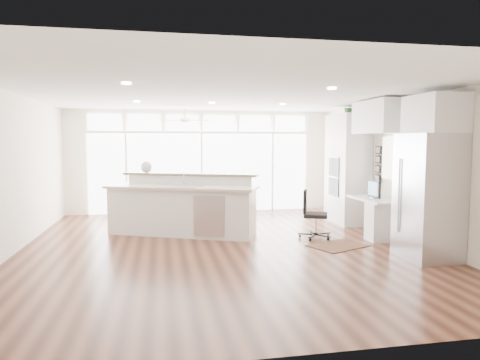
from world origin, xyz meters
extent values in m
cube|color=#3D1D12|center=(0.00, 0.00, -0.01)|extent=(7.00, 8.00, 0.02)
cube|color=white|center=(0.00, 0.00, 2.70)|extent=(7.00, 8.00, 0.02)
cube|color=white|center=(0.00, 4.00, 1.35)|extent=(7.00, 0.04, 2.70)
cube|color=white|center=(0.00, -4.00, 1.35)|extent=(7.00, 0.04, 2.70)
cube|color=white|center=(-3.50, 0.00, 1.35)|extent=(0.04, 8.00, 2.70)
cube|color=white|center=(3.50, 0.00, 1.35)|extent=(0.04, 8.00, 2.70)
cube|color=silver|center=(0.00, 3.94, 1.05)|extent=(5.80, 0.06, 2.08)
cube|color=silver|center=(0.00, 3.94, 2.38)|extent=(5.90, 0.06, 0.40)
cube|color=white|center=(3.46, 0.30, 1.55)|extent=(0.04, 0.85, 0.85)
cube|color=white|center=(-0.50, 2.80, 2.48)|extent=(1.16, 1.16, 0.32)
cube|color=white|center=(0.00, 0.20, 2.68)|extent=(3.40, 3.00, 0.02)
cube|color=white|center=(3.17, 1.80, 1.25)|extent=(0.64, 1.20, 2.50)
cube|color=white|center=(3.13, 0.30, 0.38)|extent=(0.72, 1.30, 0.76)
cube|color=white|center=(3.17, 0.30, 2.35)|extent=(0.64, 1.30, 0.64)
cube|color=#B7B7BD|center=(3.11, -1.35, 1.00)|extent=(0.76, 0.90, 2.00)
cube|color=white|center=(3.17, -1.35, 2.30)|extent=(0.64, 0.90, 0.60)
cube|color=black|center=(3.46, 0.92, 1.40)|extent=(0.06, 0.22, 0.80)
cube|color=white|center=(-0.66, 1.19, 0.61)|extent=(3.25, 2.27, 1.21)
cube|color=#351B11|center=(2.04, -0.32, 0.01)|extent=(1.16, 1.03, 0.01)
cube|color=black|center=(1.87, 0.35, 0.46)|extent=(0.61, 0.59, 0.93)
sphere|color=silver|center=(-1.37, 1.94, 1.33)|extent=(0.34, 0.34, 0.25)
cube|color=black|center=(3.05, 0.30, 0.95)|extent=(0.08, 0.47, 0.39)
cube|color=silver|center=(2.88, 0.30, 0.77)|extent=(0.13, 0.30, 0.01)
imported|color=#306129|center=(3.17, 1.80, 2.63)|extent=(0.31, 0.34, 0.25)
camera|label=1|loc=(-1.08, -7.43, 1.85)|focal=32.00mm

